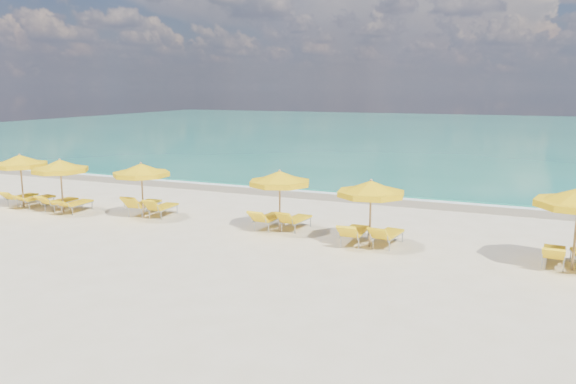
% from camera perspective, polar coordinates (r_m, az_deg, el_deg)
% --- Properties ---
extents(ground_plane, '(120.00, 120.00, 0.00)m').
position_cam_1_polar(ground_plane, '(19.03, -1.77, -4.32)').
color(ground_plane, beige).
extents(ocean, '(120.00, 80.00, 0.30)m').
position_cam_1_polar(ocean, '(65.32, 16.28, 5.89)').
color(ocean, '#15765E').
rests_on(ocean, ground).
extents(wet_sand_band, '(120.00, 2.60, 0.01)m').
position_cam_1_polar(wet_sand_band, '(25.76, 5.15, -0.40)').
color(wet_sand_band, tan).
rests_on(wet_sand_band, ground).
extents(foam_line, '(120.00, 1.20, 0.03)m').
position_cam_1_polar(foam_line, '(26.51, 5.68, -0.10)').
color(foam_line, white).
rests_on(foam_line, ground).
extents(whitecap_near, '(14.00, 0.36, 0.05)m').
position_cam_1_polar(whitecap_near, '(36.70, 0.86, 2.94)').
color(whitecap_near, white).
rests_on(whitecap_near, ground).
extents(whitecap_far, '(18.00, 0.30, 0.05)m').
position_cam_1_polar(whitecap_far, '(40.97, 23.28, 2.88)').
color(whitecap_far, white).
rests_on(whitecap_far, ground).
extents(umbrella_1, '(2.85, 2.85, 2.23)m').
position_cam_1_polar(umbrella_1, '(25.49, -25.58, 2.81)').
color(umbrella_1, tan).
rests_on(umbrella_1, ground).
extents(umbrella_2, '(2.53, 2.53, 2.17)m').
position_cam_1_polar(umbrella_2, '(23.67, -22.15, 2.42)').
color(umbrella_2, tan).
rests_on(umbrella_2, ground).
extents(umbrella_3, '(2.70, 2.70, 2.15)m').
position_cam_1_polar(umbrella_3, '(21.69, -14.68, 2.13)').
color(umbrella_3, tan).
rests_on(umbrella_3, ground).
extents(umbrella_4, '(2.25, 2.25, 2.16)m').
position_cam_1_polar(umbrella_4, '(19.02, -0.85, 1.35)').
color(umbrella_4, tan).
rests_on(umbrella_4, ground).
extents(umbrella_5, '(2.58, 2.58, 2.15)m').
position_cam_1_polar(umbrella_5, '(17.35, 8.42, 0.30)').
color(umbrella_5, tan).
rests_on(umbrella_5, ground).
extents(lounger_1_left, '(0.67, 1.71, 0.73)m').
position_cam_1_polar(lounger_1_left, '(26.27, -25.41, -0.72)').
color(lounger_1_left, '#A5A8AD').
rests_on(lounger_1_left, ground).
extents(lounger_1_right, '(0.85, 1.85, 0.69)m').
position_cam_1_polar(lounger_1_right, '(25.54, -24.15, -0.91)').
color(lounger_1_right, '#A5A8AD').
rests_on(lounger_1_right, ground).
extents(lounger_2_left, '(0.67, 1.77, 0.76)m').
position_cam_1_polar(lounger_2_left, '(24.52, -22.12, -1.20)').
color(lounger_2_left, '#A5A8AD').
rests_on(lounger_2_left, ground).
extents(lounger_2_right, '(0.64, 1.79, 0.68)m').
position_cam_1_polar(lounger_2_right, '(23.85, -20.70, -1.43)').
color(lounger_2_right, '#A5A8AD').
rests_on(lounger_2_right, ground).
extents(lounger_3_left, '(0.82, 2.00, 0.92)m').
position_cam_1_polar(lounger_3_left, '(22.62, -14.41, -1.60)').
color(lounger_3_left, '#A5A8AD').
rests_on(lounger_3_left, ground).
extents(lounger_3_right, '(0.66, 1.72, 0.83)m').
position_cam_1_polar(lounger_3_right, '(22.14, -12.60, -1.86)').
color(lounger_3_right, '#A5A8AD').
rests_on(lounger_3_right, ground).
extents(lounger_4_left, '(0.73, 1.87, 0.83)m').
position_cam_1_polar(lounger_4_left, '(19.78, -1.92, -3.06)').
color(lounger_4_left, '#A5A8AD').
rests_on(lounger_4_left, ground).
extents(lounger_4_right, '(0.77, 1.76, 0.82)m').
position_cam_1_polar(lounger_4_right, '(19.61, 0.80, -3.21)').
color(lounger_4_right, '#A5A8AD').
rests_on(lounger_4_right, ground).
extents(lounger_5_left, '(0.69, 1.91, 0.84)m').
position_cam_1_polar(lounger_5_left, '(18.00, 6.78, -4.50)').
color(lounger_5_left, '#A5A8AD').
rests_on(lounger_5_left, ground).
extents(lounger_5_right, '(0.82, 1.83, 0.81)m').
position_cam_1_polar(lounger_5_right, '(17.90, 10.09, -4.71)').
color(lounger_5_right, '#A5A8AD').
rests_on(lounger_5_right, ground).
extents(lounger_6_left, '(0.70, 1.80, 0.77)m').
position_cam_1_polar(lounger_6_left, '(17.42, 25.37, -6.05)').
color(lounger_6_left, '#A5A8AD').
rests_on(lounger_6_left, ground).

